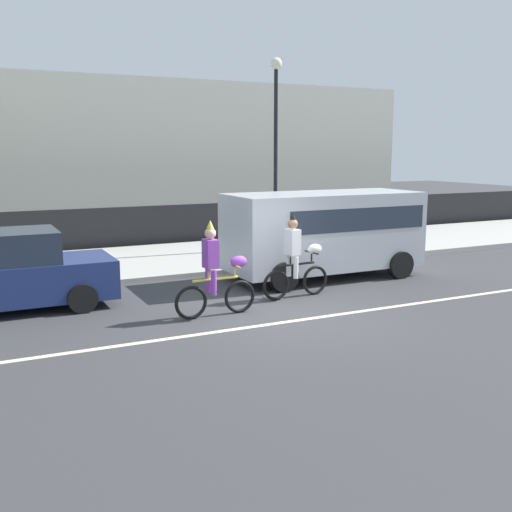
{
  "coord_description": "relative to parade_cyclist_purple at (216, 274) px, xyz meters",
  "views": [
    {
      "loc": [
        -5.63,
        -10.15,
        3.24
      ],
      "look_at": [
        -0.06,
        1.2,
        1.0
      ],
      "focal_mm": 42.0,
      "sensor_mm": 36.0,
      "label": 1
    }
  ],
  "objects": [
    {
      "name": "street_lamp_post",
      "position": [
        4.51,
        6.03,
        3.15
      ],
      "size": [
        0.36,
        0.36,
        5.86
      ],
      "color": "black",
      "rests_on": "sidewalk_curb"
    },
    {
      "name": "ground_plane",
      "position": [
        1.27,
        -0.5,
        -0.84
      ],
      "size": [
        80.0,
        80.0,
        0.0
      ],
      "primitive_type": "plane",
      "color": "#38383A"
    },
    {
      "name": "parade_cyclist_purple",
      "position": [
        0.0,
        0.0,
        0.0
      ],
      "size": [
        1.72,
        0.5,
        1.92
      ],
      "color": "black",
      "rests_on": "ground"
    },
    {
      "name": "parked_car_navy",
      "position": [
        -3.63,
        2.26,
        -0.06
      ],
      "size": [
        4.1,
        1.92,
        1.64
      ],
      "color": "navy",
      "rests_on": "ground"
    },
    {
      "name": "sidewalk_curb",
      "position": [
        1.27,
        6.0,
        -0.77
      ],
      "size": [
        60.0,
        5.0,
        0.15
      ],
      "primitive_type": "cube",
      "color": "#ADAAA3",
      "rests_on": "ground"
    },
    {
      "name": "parade_cyclist_zebra",
      "position": [
        2.18,
        0.63,
        0.0
      ],
      "size": [
        1.72,
        0.5,
        1.92
      ],
      "color": "black",
      "rests_on": "ground"
    },
    {
      "name": "fence_line",
      "position": [
        1.27,
        8.9,
        -0.14
      ],
      "size": [
        40.0,
        0.08,
        1.4
      ],
      "primitive_type": "cube",
      "color": "black",
      "rests_on": "ground"
    },
    {
      "name": "parked_van_silver",
      "position": [
        3.95,
        2.2,
        0.44
      ],
      "size": [
        5.0,
        2.22,
        2.18
      ],
      "color": "silver",
      "rests_on": "ground"
    },
    {
      "name": "road_centre_line",
      "position": [
        1.27,
        -1.0,
        -0.84
      ],
      "size": [
        36.0,
        0.14,
        0.01
      ],
      "primitive_type": "cube",
      "color": "beige",
      "rests_on": "ground"
    },
    {
      "name": "building_backdrop",
      "position": [
        1.04,
        17.5,
        2.24
      ],
      "size": [
        28.0,
        8.0,
        6.16
      ],
      "primitive_type": "cube",
      "color": "beige",
      "rests_on": "ground"
    }
  ]
}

